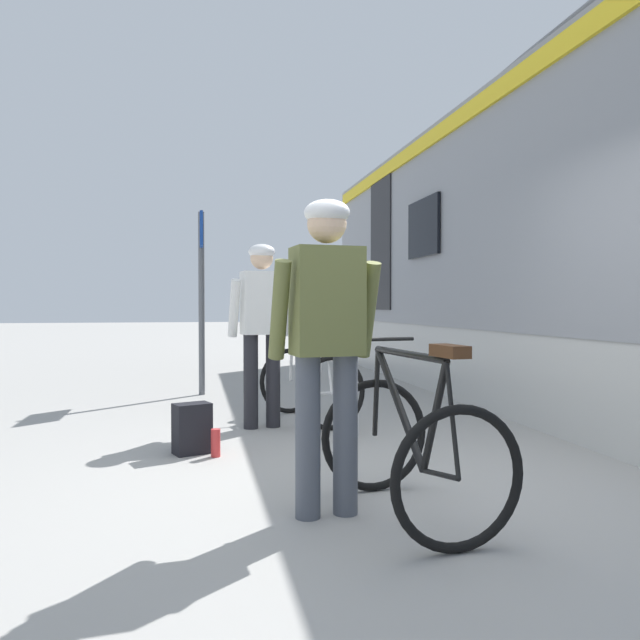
% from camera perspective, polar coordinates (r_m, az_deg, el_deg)
% --- Properties ---
extents(ground_plane, '(80.00, 80.00, 0.00)m').
position_cam_1_polar(ground_plane, '(4.02, 8.70, -15.65)').
color(ground_plane, '#A09E99').
extents(cyclist_near_in_olive, '(0.63, 0.35, 1.76)m').
position_cam_1_polar(cyclist_near_in_olive, '(3.39, 0.62, -0.70)').
color(cyclist_near_in_olive, '#4C515B').
rests_on(cyclist_near_in_olive, ground).
extents(cyclist_far_in_white, '(0.64, 0.37, 1.76)m').
position_cam_1_polar(cyclist_far_in_white, '(5.87, -5.46, 0.17)').
color(cyclist_far_in_white, '#232328').
rests_on(cyclist_far_in_white, ground).
extents(bicycle_near_black, '(0.82, 1.14, 0.99)m').
position_cam_1_polar(bicycle_near_black, '(3.47, 8.52, -11.53)').
color(bicycle_near_black, black).
rests_on(bicycle_near_black, ground).
extents(bicycle_far_white, '(0.94, 1.20, 0.99)m').
position_cam_1_polar(bicycle_far_white, '(6.21, -0.96, -5.79)').
color(bicycle_far_white, black).
rests_on(bicycle_far_white, ground).
extents(backpack_on_platform, '(0.33, 0.27, 0.40)m').
position_cam_1_polar(backpack_on_platform, '(5.02, -11.85, -9.87)').
color(backpack_on_platform, black).
rests_on(backpack_on_platform, ground).
extents(water_bottle_near_the_bikes, '(0.07, 0.07, 0.20)m').
position_cam_1_polar(water_bottle_near_the_bikes, '(5.52, 3.25, -9.88)').
color(water_bottle_near_the_bikes, silver).
rests_on(water_bottle_near_the_bikes, ground).
extents(water_bottle_by_the_backpack, '(0.07, 0.07, 0.22)m').
position_cam_1_polar(water_bottle_by_the_backpack, '(4.90, -9.72, -11.24)').
color(water_bottle_by_the_backpack, red).
rests_on(water_bottle_by_the_backpack, ground).
extents(platform_sign_post, '(0.08, 0.70, 2.40)m').
position_cam_1_polar(platform_sign_post, '(8.18, -11.01, 4.48)').
color(platform_sign_post, '#595B60').
rests_on(platform_sign_post, ground).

